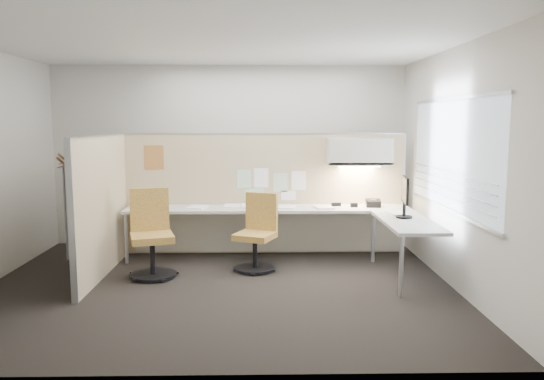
{
  "coord_description": "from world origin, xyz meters",
  "views": [
    {
      "loc": [
        0.5,
        -6.12,
        1.94
      ],
      "look_at": [
        0.64,
        0.8,
        1.04
      ],
      "focal_mm": 35.0,
      "sensor_mm": 36.0,
      "label": 1
    }
  ],
  "objects_px": {
    "desk": "(292,218)",
    "monitor": "(405,194)",
    "chair_left": "(151,236)",
    "chair_right": "(257,235)",
    "phone": "(373,203)"
  },
  "relations": [
    {
      "from": "desk",
      "to": "chair_right",
      "type": "distance_m",
      "value": 0.66
    },
    {
      "from": "chair_left",
      "to": "chair_right",
      "type": "height_order",
      "value": "chair_left"
    },
    {
      "from": "desk",
      "to": "phone",
      "type": "relative_size",
      "value": 17.81
    },
    {
      "from": "chair_right",
      "to": "phone",
      "type": "bearing_deg",
      "value": 43.33
    },
    {
      "from": "chair_left",
      "to": "monitor",
      "type": "height_order",
      "value": "monitor"
    },
    {
      "from": "chair_left",
      "to": "monitor",
      "type": "bearing_deg",
      "value": -17.05
    },
    {
      "from": "desk",
      "to": "phone",
      "type": "height_order",
      "value": "phone"
    },
    {
      "from": "chair_left",
      "to": "chair_right",
      "type": "xyz_separation_m",
      "value": [
        1.33,
        0.27,
        -0.05
      ]
    },
    {
      "from": "chair_right",
      "to": "monitor",
      "type": "distance_m",
      "value": 1.96
    },
    {
      "from": "chair_left",
      "to": "chair_right",
      "type": "distance_m",
      "value": 1.35
    },
    {
      "from": "desk",
      "to": "monitor",
      "type": "bearing_deg",
      "value": -27.45
    },
    {
      "from": "phone",
      "to": "chair_right",
      "type": "bearing_deg",
      "value": -154.52
    },
    {
      "from": "chair_left",
      "to": "monitor",
      "type": "relative_size",
      "value": 2.09
    },
    {
      "from": "desk",
      "to": "monitor",
      "type": "distance_m",
      "value": 1.6
    },
    {
      "from": "chair_right",
      "to": "phone",
      "type": "distance_m",
      "value": 1.78
    }
  ]
}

